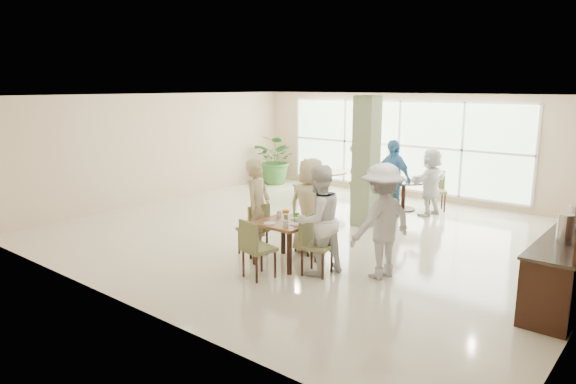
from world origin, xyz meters
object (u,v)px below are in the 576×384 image
Objects in this scene: teen_left at (258,208)px; adult_standing at (362,160)px; adult_a at (392,178)px; adult_b at (431,182)px; round_table_left at (325,177)px; teen_far at (311,206)px; teen_standing at (382,221)px; teen_right at (318,220)px; main_table at (286,227)px; potted_plant at (277,159)px; round_table_right at (404,186)px.

adult_standing is (-1.27, 5.62, 0.11)m from teen_left.
adult_a is 1.13× the size of adult_b.
teen_far is (2.45, -3.93, 0.28)m from round_table_left.
teen_standing is at bearing -93.02° from teen_left.
teen_right is 4.77m from adult_b.
teen_left is at bearing -68.67° from round_table_left.
teen_right is 0.97× the size of teen_standing.
teen_standing is (0.86, 0.51, 0.03)m from teen_right.
teen_left reaches higher than main_table.
round_table_left is 0.66× the size of adult_a.
teen_standing is at bearing 137.65° from teen_right.
round_table_left is 2.52m from potted_plant.
adult_standing reaches higher than teen_standing.
teen_far is at bearing -71.36° from adult_a.
adult_a is (-0.87, 4.11, 0.01)m from teen_right.
potted_plant is (-4.87, 5.47, 0.11)m from main_table.
teen_right is 0.99× the size of adult_a.
teen_far is (0.63, 0.73, -0.00)m from teen_left.
teen_standing is 0.93× the size of adult_standing.
teen_standing is (4.03, -4.19, 0.33)m from round_table_left.
adult_b is (0.52, 4.00, -0.08)m from teen_far.
teen_standing is at bearing 17.31° from main_table.
main_table is 0.73m from teen_right.
teen_far reaches higher than round_table_right.
adult_a is at bearing -137.83° from teen_standing.
teen_left reaches higher than potted_plant.
adult_a is 0.91× the size of adult_standing.
adult_standing reaches higher than round_table_left.
teen_far is 1.60m from teen_standing.
adult_standing reaches higher than potted_plant.
round_table_left is at bearing 45.46° from adult_standing.
potted_plant is 6.89m from teen_left.
teen_standing is at bearing -48.29° from adult_a.
teen_left is 0.89× the size of adult_standing.
adult_a reaches higher than potted_plant.
potted_plant is at bearing 161.34° from round_table_left.
teen_right reaches higher than round_table_right.
main_table is at bearing -62.02° from round_table_left.
teen_right reaches higher than potted_plant.
teen_left is (4.20, -5.46, 0.11)m from potted_plant.
adult_a is at bearing -151.13° from teen_right.
adult_standing is at bearing -129.36° from teen_standing.
round_table_right is 4.86m from teen_left.
teen_far reaches higher than round_table_left.
teen_right is at bearing 12.53° from adult_b.
adult_b is (0.48, 4.74, 0.14)m from main_table.
teen_standing reaches higher than teen_left.
potted_plant is 2.95m from adult_standing.
adult_b is 2.58m from adult_standing.
round_table_right is 0.82m from adult_a.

